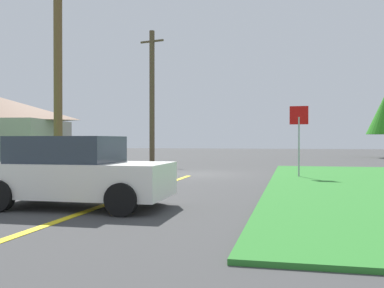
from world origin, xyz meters
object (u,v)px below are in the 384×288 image
(stop_sign, at_px, (299,128))
(car_behind_on_main_road, at_px, (76,172))
(utility_pole_near, at_px, (58,76))
(utility_pole_mid, at_px, (152,95))

(stop_sign, xyz_separation_m, car_behind_on_main_road, (-5.08, -8.91, -1.22))
(car_behind_on_main_road, bearing_deg, utility_pole_near, 121.84)
(car_behind_on_main_road, distance_m, utility_pole_mid, 20.98)
(stop_sign, relative_size, utility_pole_near, 0.35)
(stop_sign, relative_size, car_behind_on_main_road, 0.70)
(stop_sign, height_order, car_behind_on_main_road, stop_sign)
(utility_pole_near, relative_size, utility_pole_mid, 0.90)
(utility_pole_near, bearing_deg, utility_pole_mid, 89.53)
(car_behind_on_main_road, relative_size, utility_pole_near, 0.50)
(utility_pole_near, bearing_deg, car_behind_on_main_road, -57.84)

